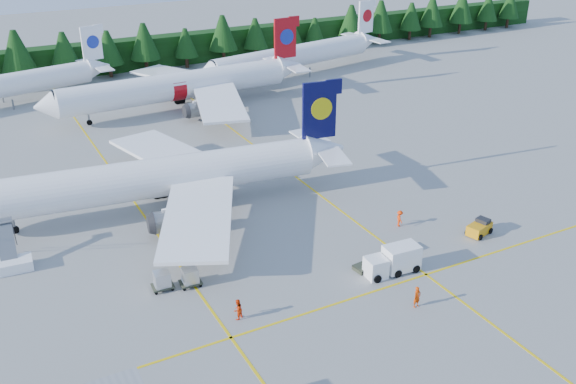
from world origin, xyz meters
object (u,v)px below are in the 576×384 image
airstairs (10,262)px  service_truck (392,261)px  airliner_red (171,88)px  baggage_tug (480,228)px  airliner_navy (141,181)px

airstairs → service_truck: airstairs is taller
airliner_red → baggage_tug: 56.93m
airliner_navy → service_truck: (17.07, -23.20, -2.61)m
baggage_tug → airstairs: bearing=144.1°
airliner_red → airstairs: size_ratio=7.97×
baggage_tug → airliner_navy: bearing=127.9°
service_truck → baggage_tug: service_truck is taller
service_truck → baggage_tug: 12.72m
airliner_navy → baggage_tug: airliner_navy is taller
airliner_red → baggage_tug: bearing=-77.4°
airstairs → airliner_navy: bearing=24.3°
airliner_red → baggage_tug: airliner_red is taller
airstairs → baggage_tug: 47.18m
baggage_tug → service_truck: bearing=171.6°
baggage_tug → airliner_red: bearing=89.0°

